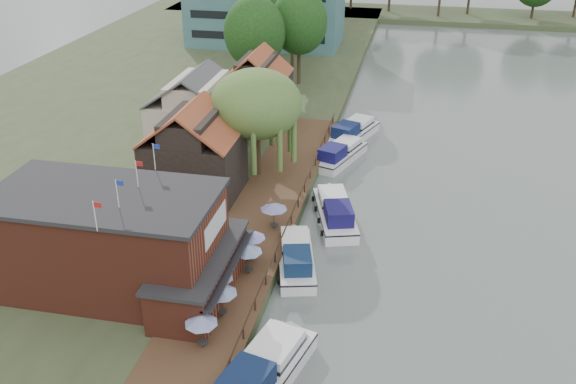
# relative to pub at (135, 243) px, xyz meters

# --- Properties ---
(ground) EXTENTS (260.00, 260.00, 0.00)m
(ground) POSITION_rel_pub_xyz_m (14.00, 1.00, -4.65)
(ground) COLOR #566460
(ground) RESTS_ON ground
(land_bank) EXTENTS (50.00, 140.00, 1.00)m
(land_bank) POSITION_rel_pub_xyz_m (-16.00, 36.00, -4.15)
(land_bank) COLOR #384728
(land_bank) RESTS_ON ground
(quay_deck) EXTENTS (6.00, 50.00, 0.10)m
(quay_deck) POSITION_rel_pub_xyz_m (6.00, 11.00, -3.60)
(quay_deck) COLOR #47301E
(quay_deck) RESTS_ON land_bank
(quay_rail) EXTENTS (0.20, 49.00, 1.00)m
(quay_rail) POSITION_rel_pub_xyz_m (8.70, 11.50, -3.15)
(quay_rail) COLOR black
(quay_rail) RESTS_ON land_bank
(pub) EXTENTS (20.00, 11.00, 7.30)m
(pub) POSITION_rel_pub_xyz_m (0.00, 0.00, 0.00)
(pub) COLOR maroon
(pub) RESTS_ON land_bank
(hotel_block) EXTENTS (25.40, 12.40, 12.30)m
(hotel_block) POSITION_rel_pub_xyz_m (-8.00, 71.00, 2.50)
(hotel_block) COLOR #38666B
(hotel_block) RESTS_ON land_bank
(cottage_a) EXTENTS (8.60, 7.60, 8.50)m
(cottage_a) POSITION_rel_pub_xyz_m (-1.00, 15.00, 0.60)
(cottage_a) COLOR black
(cottage_a) RESTS_ON land_bank
(cottage_b) EXTENTS (9.60, 8.60, 8.50)m
(cottage_b) POSITION_rel_pub_xyz_m (-4.00, 25.00, 0.60)
(cottage_b) COLOR beige
(cottage_b) RESTS_ON land_bank
(cottage_c) EXTENTS (7.60, 7.60, 8.50)m
(cottage_c) POSITION_rel_pub_xyz_m (0.00, 34.00, 0.60)
(cottage_c) COLOR black
(cottage_c) RESTS_ON land_bank
(willow) EXTENTS (8.60, 8.60, 10.43)m
(willow) POSITION_rel_pub_xyz_m (3.50, 20.00, 1.56)
(willow) COLOR #476B2D
(willow) RESTS_ON land_bank
(umbrella_0) EXTENTS (2.08, 2.08, 2.38)m
(umbrella_0) POSITION_rel_pub_xyz_m (6.45, -5.26, -2.36)
(umbrella_0) COLOR navy
(umbrella_0) RESTS_ON quay_deck
(umbrella_1) EXTENTS (2.20, 2.20, 2.38)m
(umbrella_1) POSITION_rel_pub_xyz_m (6.70, -2.07, -2.36)
(umbrella_1) COLOR navy
(umbrella_1) RESTS_ON quay_deck
(umbrella_2) EXTENTS (2.18, 2.18, 2.38)m
(umbrella_2) POSITION_rel_pub_xyz_m (5.97, -0.46, -2.36)
(umbrella_2) COLOR #1C469C
(umbrella_2) RESTS_ON quay_deck
(umbrella_3) EXTENTS (2.12, 2.12, 2.38)m
(umbrella_3) POSITION_rel_pub_xyz_m (7.11, 3.18, -2.36)
(umbrella_3) COLOR navy
(umbrella_3) RESTS_ON quay_deck
(umbrella_4) EXTENTS (2.06, 2.06, 2.38)m
(umbrella_4) POSITION_rel_pub_xyz_m (6.89, 5.14, -2.36)
(umbrella_4) COLOR navy
(umbrella_4) RESTS_ON quay_deck
(umbrella_5) EXTENTS (2.22, 2.22, 2.38)m
(umbrella_5) POSITION_rel_pub_xyz_m (7.48, 9.91, -2.36)
(umbrella_5) COLOR navy
(umbrella_5) RESTS_ON quay_deck
(cruiser_0) EXTENTS (5.94, 11.10, 2.59)m
(cruiser_0) POSITION_rel_pub_xyz_m (10.59, -6.63, -3.35)
(cruiser_0) COLOR white
(cruiser_0) RESTS_ON ground
(cruiser_1) EXTENTS (5.24, 9.83, 2.25)m
(cruiser_1) POSITION_rel_pub_xyz_m (10.01, 6.44, -3.52)
(cruiser_1) COLOR white
(cruiser_1) RESTS_ON ground
(cruiser_2) EXTENTS (5.93, 10.46, 2.42)m
(cruiser_2) POSITION_rel_pub_xyz_m (11.94, 14.19, -3.44)
(cruiser_2) COLOR white
(cruiser_2) RESTS_ON ground
(cruiser_3) EXTENTS (5.95, 9.86, 2.25)m
(cruiser_3) POSITION_rel_pub_xyz_m (10.64, 26.96, -3.52)
(cruiser_3) COLOR white
(cruiser_3) RESTS_ON ground
(cruiser_4) EXTENTS (6.32, 10.37, 2.39)m
(cruiser_4) POSITION_rel_pub_xyz_m (11.25, 33.34, -3.45)
(cruiser_4) COLOR white
(cruiser_4) RESTS_ON ground
(bank_tree_0) EXTENTS (7.95, 7.95, 12.46)m
(bank_tree_0) POSITION_rel_pub_xyz_m (-3.08, 44.96, 2.58)
(bank_tree_0) COLOR #143811
(bank_tree_0) RESTS_ON land_bank
(bank_tree_1) EXTENTS (7.55, 7.55, 12.79)m
(bank_tree_1) POSITION_rel_pub_xyz_m (1.78, 49.79, 2.74)
(bank_tree_1) COLOR #143811
(bank_tree_1) RESTS_ON land_bank
(bank_tree_2) EXTENTS (6.94, 6.94, 13.57)m
(bank_tree_2) POSITION_rel_pub_xyz_m (-0.79, 57.81, 3.13)
(bank_tree_2) COLOR #143811
(bank_tree_2) RESTS_ON land_bank
(bank_tree_3) EXTENTS (7.09, 7.09, 11.20)m
(bank_tree_3) POSITION_rel_pub_xyz_m (-2.72, 80.30, 1.95)
(bank_tree_3) COLOR #143811
(bank_tree_3) RESTS_ON land_bank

